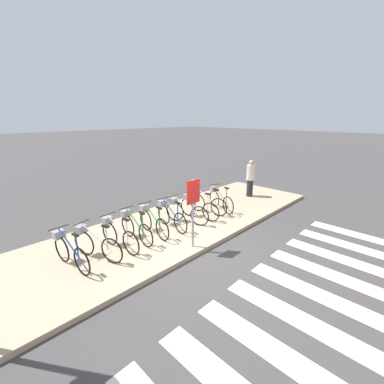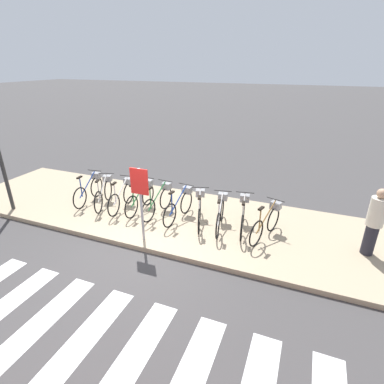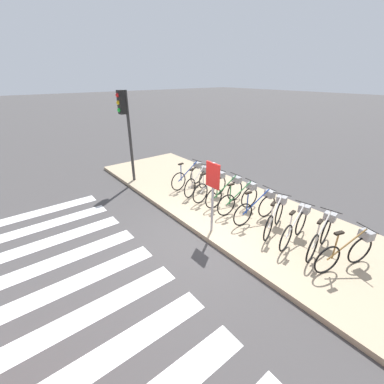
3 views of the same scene
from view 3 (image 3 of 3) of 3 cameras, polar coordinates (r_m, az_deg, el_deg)
ground_plane at (r=6.49m, az=2.51°, el=-10.47°), size 120.00×120.00×0.00m
sidewalk at (r=7.53m, az=12.57°, el=-5.16°), size 13.12×3.45×0.12m
parked_bicycle_0 at (r=8.98m, az=-0.47°, el=3.85°), size 0.46×1.51×0.93m
parked_bicycle_1 at (r=8.54m, az=1.52°, el=2.70°), size 0.62×1.45×0.93m
parked_bicycle_2 at (r=8.12m, az=4.51°, el=1.43°), size 0.46×1.51×0.93m
parked_bicycle_3 at (r=7.81m, az=7.81°, el=0.30°), size 0.46×1.52×0.93m
parked_bicycle_4 at (r=7.45m, az=10.81°, el=-1.18°), size 0.46×1.51×0.93m
parked_bicycle_5 at (r=7.06m, az=14.50°, el=-3.06°), size 0.46×1.51×0.93m
parked_bicycle_6 at (r=6.76m, az=18.09°, el=-4.87°), size 0.62×1.45×0.93m
parked_bicycle_7 at (r=6.50m, az=22.14°, el=-6.76°), size 0.46×1.50×0.93m
parked_bicycle_8 at (r=6.40m, az=26.89°, el=-8.25°), size 0.46×1.50×0.93m
parked_bicycle_9 at (r=6.13m, az=31.48°, el=-10.89°), size 0.61×1.45×0.93m
traffic_light at (r=9.28m, az=-14.70°, el=15.66°), size 0.24×0.40×3.16m
sign_post at (r=6.02m, az=4.63°, el=1.31°), size 0.44×0.07×1.81m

